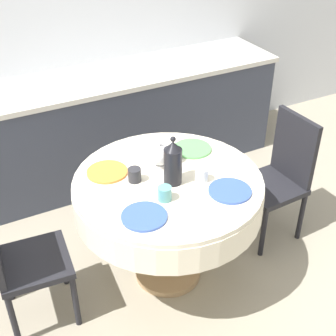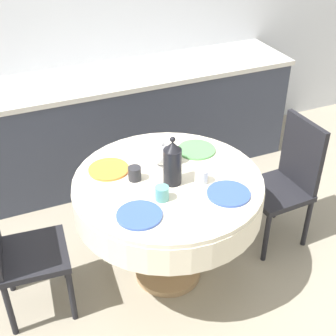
% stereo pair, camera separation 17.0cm
% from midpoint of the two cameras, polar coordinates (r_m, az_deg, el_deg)
% --- Properties ---
extents(ground_plane, '(12.00, 12.00, 0.00)m').
position_cam_midpoint_polar(ground_plane, '(3.26, 1.53, -12.68)').
color(ground_plane, '#9E937F').
extents(wall_back, '(7.00, 0.05, 2.60)m').
position_cam_midpoint_polar(wall_back, '(3.97, -8.73, 17.81)').
color(wall_back, silver).
rests_on(wall_back, ground_plane).
extents(kitchen_counter, '(3.24, 0.64, 0.91)m').
position_cam_midpoint_polar(kitchen_counter, '(3.98, -6.38, 4.94)').
color(kitchen_counter, '#383D4C').
rests_on(kitchen_counter, ground_plane).
extents(dining_table, '(1.14, 1.14, 0.78)m').
position_cam_midpoint_polar(dining_table, '(2.83, 1.73, -3.60)').
color(dining_table, tan).
rests_on(dining_table, ground_plane).
extents(chair_left, '(0.42, 0.42, 0.93)m').
position_cam_midpoint_polar(chair_left, '(3.36, 15.67, -1.23)').
color(chair_left, black).
rests_on(chair_left, ground_plane).
extents(chair_right, '(0.43, 0.43, 0.93)m').
position_cam_midpoint_polar(chair_right, '(2.81, -16.41, -9.24)').
color(chair_right, black).
rests_on(chair_right, ground_plane).
extents(plate_near_left, '(0.25, 0.25, 0.01)m').
position_cam_midpoint_polar(plate_near_left, '(2.48, -1.55, -5.81)').
color(plate_near_left, '#3856AD').
rests_on(plate_near_left, dining_table).
extents(cup_near_left, '(0.08, 0.08, 0.08)m').
position_cam_midpoint_polar(cup_near_left, '(2.57, 1.16, -3.13)').
color(cup_near_left, '#5BA39E').
rests_on(cup_near_left, dining_table).
extents(plate_near_right, '(0.25, 0.25, 0.01)m').
position_cam_midpoint_polar(plate_near_right, '(2.66, 9.22, -3.15)').
color(plate_near_right, '#3856AD').
rests_on(plate_near_right, dining_table).
extents(cup_near_right, '(0.08, 0.08, 0.08)m').
position_cam_midpoint_polar(cup_near_right, '(2.72, 5.88, -1.02)').
color(cup_near_right, white).
rests_on(cup_near_right, dining_table).
extents(plate_far_left, '(0.25, 0.25, 0.01)m').
position_cam_midpoint_polar(plate_far_left, '(2.84, -5.55, -0.20)').
color(plate_far_left, orange).
rests_on(plate_far_left, dining_table).
extents(cup_far_left, '(0.08, 0.08, 0.08)m').
position_cam_midpoint_polar(cup_far_left, '(2.73, -2.31, -0.70)').
color(cup_far_left, '#28282D').
rests_on(cup_far_left, dining_table).
extents(plate_far_right, '(0.25, 0.25, 0.01)m').
position_cam_midpoint_polar(plate_far_right, '(3.03, 5.08, 2.21)').
color(plate_far_right, '#5BA85B').
rests_on(plate_far_right, dining_table).
extents(cup_far_right, '(0.08, 0.08, 0.08)m').
position_cam_midpoint_polar(cup_far_right, '(2.89, 2.62, 1.41)').
color(cup_far_right, '#28282D').
rests_on(cup_far_right, dining_table).
extents(coffee_carafe, '(0.11, 0.11, 0.31)m').
position_cam_midpoint_polar(coffee_carafe, '(2.65, 2.38, 0.58)').
color(coffee_carafe, black).
rests_on(coffee_carafe, dining_table).
extents(teapot, '(0.18, 0.13, 0.17)m').
position_cam_midpoint_polar(teapot, '(2.84, 1.02, 1.62)').
color(teapot, white).
rests_on(teapot, dining_table).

